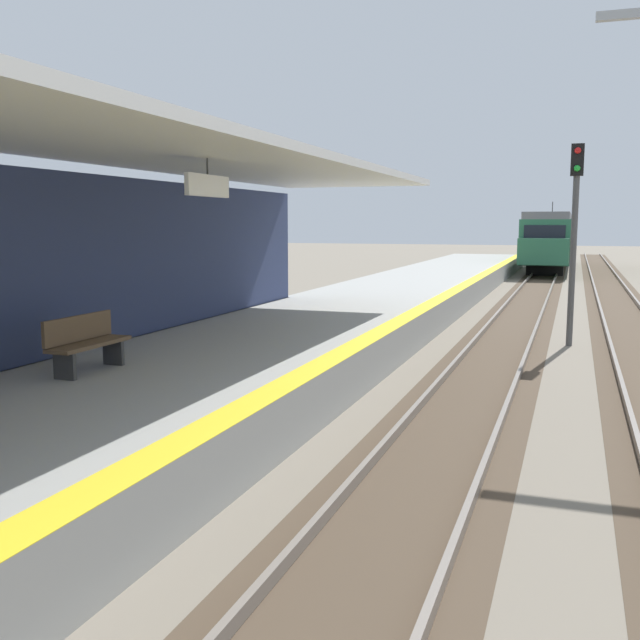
% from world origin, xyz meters
% --- Properties ---
extents(station_platform, '(5.00, 80.00, 0.91)m').
position_xyz_m(station_platform, '(-2.50, 16.00, 0.45)').
color(station_platform, '#999993').
rests_on(station_platform, ground).
extents(station_building_with_canopy, '(4.85, 24.00, 4.43)m').
position_xyz_m(station_building_with_canopy, '(-4.30, 9.74, 2.66)').
color(station_building_with_canopy, '#4C4C4C').
rests_on(station_building_with_canopy, ground).
extents(track_pair_nearest_platform, '(2.34, 120.00, 0.16)m').
position_xyz_m(track_pair_nearest_platform, '(1.90, 20.00, 0.05)').
color(track_pair_nearest_platform, '#4C3D2D').
rests_on(track_pair_nearest_platform, ground).
extents(approaching_train, '(2.93, 19.60, 4.76)m').
position_xyz_m(approaching_train, '(1.90, 53.53, 2.18)').
color(approaching_train, '#286647').
rests_on(approaching_train, ground).
extents(rail_signal_post, '(0.32, 0.34, 5.20)m').
position_xyz_m(rail_signal_post, '(3.56, 20.73, 3.19)').
color(rail_signal_post, '#4C4C4C').
rests_on(rail_signal_post, ground).
extents(platform_bench, '(0.45, 1.60, 0.88)m').
position_xyz_m(platform_bench, '(-3.51, 10.12, 1.37)').
color(platform_bench, brown).
rests_on(platform_bench, station_platform).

